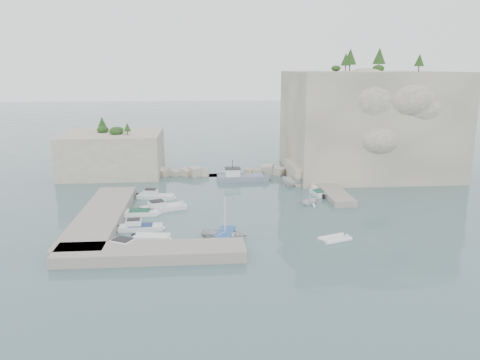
{
  "coord_description": "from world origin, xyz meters",
  "views": [
    {
      "loc": [
        -4.93,
        -54.63,
        17.76
      ],
      "look_at": [
        0.0,
        6.0,
        3.0
      ],
      "focal_mm": 35.0,
      "sensor_mm": 36.0,
      "label": 1
    }
  ],
  "objects": [
    {
      "name": "motorboat_b",
      "position": [
        -10.02,
        2.97,
        0.0
      ],
      "size": [
        6.62,
        4.06,
        1.4
      ],
      "primitive_type": null,
      "rotation": [
        0.0,
        0.0,
        0.34
      ],
      "color": "silver",
      "rests_on": "ground"
    },
    {
      "name": "tender_east_a",
      "position": [
        9.07,
        3.83,
        0.0
      ],
      "size": [
        3.46,
        3.17,
        1.55
      ],
      "primitive_type": "imported",
      "rotation": [
        0.0,
        0.0,
        1.82
      ],
      "color": "white",
      "rests_on": "ground"
    },
    {
      "name": "cliff_terrace",
      "position": [
        13.0,
        18.0,
        1.25
      ],
      "size": [
        8.0,
        10.0,
        2.5
      ],
      "primitive_type": "cube",
      "color": "beige",
      "rests_on": "ground"
    },
    {
      "name": "work_boat",
      "position": [
        1.41,
        17.97,
        0.0
      ],
      "size": [
        8.97,
        2.83,
        2.2
      ],
      "primitive_type": null,
      "rotation": [
        0.0,
        0.0,
        0.02
      ],
      "color": "slate",
      "rests_on": "ground"
    },
    {
      "name": "inflatable_dinghy",
      "position": [
        8.74,
        -9.37,
        0.0
      ],
      "size": [
        3.9,
        2.84,
        0.44
      ],
      "primitive_type": null,
      "rotation": [
        0.0,
        0.0,
        0.36
      ],
      "color": "silver",
      "rests_on": "ground"
    },
    {
      "name": "tender_east_c",
      "position": [
        11.97,
        11.87,
        0.0
      ],
      "size": [
        2.25,
        5.41,
        0.7
      ],
      "primitive_type": null,
      "rotation": [
        0.0,
        0.0,
        1.46
      ],
      "color": "white",
      "rests_on": "ground"
    },
    {
      "name": "outcrop_west",
      "position": [
        -20.0,
        25.0,
        3.5
      ],
      "size": [
        16.0,
        14.0,
        7.0
      ],
      "primitive_type": "cube",
      "color": "beige",
      "rests_on": "ground"
    },
    {
      "name": "motorboat_c",
      "position": [
        -12.8,
        1.15,
        0.0
      ],
      "size": [
        5.01,
        2.01,
        0.7
      ],
      "primitive_type": null,
      "rotation": [
        0.0,
        0.0,
        0.04
      ],
      "color": "white",
      "rests_on": "ground"
    },
    {
      "name": "motorboat_e",
      "position": [
        -10.44,
        -7.68,
        0.0
      ],
      "size": [
        4.35,
        2.37,
        0.7
      ],
      "primitive_type": null,
      "rotation": [
        0.0,
        0.0,
        -0.17
      ],
      "color": "white",
      "rests_on": "ground"
    },
    {
      "name": "tender_east_b",
      "position": [
        11.33,
        8.32,
        0.0
      ],
      "size": [
        1.95,
        4.14,
        0.7
      ],
      "primitive_type": null,
      "rotation": [
        0.0,
        0.0,
        1.73
      ],
      "color": "white",
      "rests_on": "ground"
    },
    {
      "name": "cliff_east",
      "position": [
        23.0,
        23.0,
        8.5
      ],
      "size": [
        26.0,
        22.0,
        17.0
      ],
      "primitive_type": "cube",
      "color": "beige",
      "rests_on": "ground"
    },
    {
      "name": "vegetation",
      "position": [
        17.83,
        24.4,
        17.93
      ],
      "size": [
        53.48,
        13.88,
        13.4
      ],
      "color": "#1E4219",
      "rests_on": "ground"
    },
    {
      "name": "motorboat_f",
      "position": [
        -12.18,
        -11.0,
        0.0
      ],
      "size": [
        6.48,
        4.61,
        1.4
      ],
      "primitive_type": null,
      "rotation": [
        0.0,
        0.0,
        -0.48
      ],
      "color": "white",
      "rests_on": "ground"
    },
    {
      "name": "motorboat_d",
      "position": [
        -12.01,
        -4.42,
        0.0
      ],
      "size": [
        5.34,
        1.68,
        1.4
      ],
      "primitive_type": null,
      "rotation": [
        0.0,
        0.0,
        0.02
      ],
      "color": "silver",
      "rests_on": "ground"
    },
    {
      "name": "motorboat_a",
      "position": [
        -11.5,
        8.47,
        0.0
      ],
      "size": [
        5.81,
        2.83,
        1.4
      ],
      "primitive_type": null,
      "rotation": [
        0.0,
        0.0,
        -0.22
      ],
      "color": "silver",
      "rests_on": "ground"
    },
    {
      "name": "ledge_east",
      "position": [
        13.5,
        10.0,
        0.4
      ],
      "size": [
        3.0,
        16.0,
        0.8
      ],
      "primitive_type": "cube",
      "color": "#9E9689",
      "rests_on": "ground"
    },
    {
      "name": "rowboat",
      "position": [
        -2.71,
        -7.51,
        0.0
      ],
      "size": [
        5.61,
        4.6,
        1.01
      ],
      "primitive_type": "imported",
      "rotation": [
        0.0,
        0.0,
        1.32
      ],
      "color": "white",
      "rests_on": "ground"
    },
    {
      "name": "ground",
      "position": [
        0.0,
        0.0,
        0.0
      ],
      "size": [
        400.0,
        400.0,
        0.0
      ],
      "primitive_type": "plane",
      "color": "#456568",
      "rests_on": "ground"
    },
    {
      "name": "quay_west",
      "position": [
        -17.0,
        -1.0,
        0.55
      ],
      "size": [
        5.0,
        24.0,
        1.1
      ],
      "primitive_type": "cube",
      "color": "#9E9689",
      "rests_on": "ground"
    },
    {
      "name": "quay_south",
      "position": [
        -10.0,
        -12.5,
        0.55
      ],
      "size": [
        18.0,
        4.0,
        1.1
      ],
      "primitive_type": "cube",
      "color": "#9E9689",
      "rests_on": "ground"
    },
    {
      "name": "rowboat_mast",
      "position": [
        -2.71,
        -7.51,
        2.61
      ],
      "size": [
        0.1,
        0.1,
        4.2
      ],
      "primitive_type": "cylinder",
      "color": "white",
      "rests_on": "rowboat"
    },
    {
      "name": "breakwater",
      "position": [
        -1.0,
        22.0,
        0.7
      ],
      "size": [
        28.0,
        3.0,
        1.4
      ],
      "primitive_type": "cube",
      "color": "beige",
      "rests_on": "ground"
    },
    {
      "name": "tender_east_d",
      "position": [
        9.44,
        13.73,
        0.0
      ],
      "size": [
        4.81,
        1.89,
        1.84
      ],
      "primitive_type": "imported",
      "rotation": [
        0.0,
        0.0,
        1.59
      ],
      "color": "silver",
      "rests_on": "ground"
    }
  ]
}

